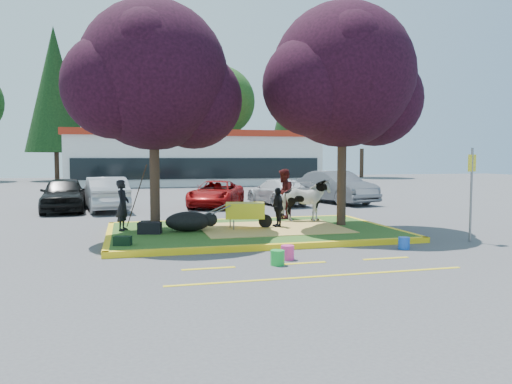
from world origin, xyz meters
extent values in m
plane|color=#424244|center=(0.00, 0.00, 0.00)|extent=(90.00, 90.00, 0.00)
cube|color=#224A17|center=(0.00, 0.00, 0.07)|extent=(8.00, 5.00, 0.15)
cube|color=yellow|center=(0.00, -2.58, 0.07)|extent=(8.30, 0.16, 0.15)
cube|color=yellow|center=(0.00, 2.58, 0.07)|extent=(8.30, 0.16, 0.15)
cube|color=yellow|center=(-4.08, 0.00, 0.07)|extent=(0.16, 5.30, 0.15)
cube|color=yellow|center=(4.08, 0.00, 0.07)|extent=(0.16, 5.30, 0.15)
cube|color=#EAC260|center=(0.60, 0.00, 0.15)|extent=(4.20, 3.00, 0.01)
cylinder|color=black|center=(-2.80, 0.40, 1.91)|extent=(0.28, 0.28, 3.53)
sphere|color=black|center=(-2.80, 0.40, 4.56)|extent=(4.20, 4.20, 4.20)
sphere|color=black|center=(-1.64, 0.60, 3.93)|extent=(2.86, 2.86, 2.86)
sphere|color=black|center=(-3.85, 0.10, 4.18)|extent=(2.86, 2.86, 2.86)
cylinder|color=black|center=(2.90, 0.20, 2.00)|extent=(0.28, 0.28, 3.70)
sphere|color=black|center=(2.90, 0.20, 4.77)|extent=(4.40, 4.40, 4.40)
sphere|color=black|center=(4.11, 0.40, 4.11)|extent=(2.99, 2.99, 2.99)
sphere|color=black|center=(1.80, -0.10, 4.37)|extent=(2.99, 2.99, 2.99)
cube|color=yellow|center=(-2.00, -4.20, 0.00)|extent=(1.10, 0.12, 0.01)
cube|color=yellow|center=(0.00, -4.20, 0.00)|extent=(1.10, 0.12, 0.01)
cube|color=yellow|center=(2.00, -4.20, 0.00)|extent=(1.10, 0.12, 0.01)
cube|color=yellow|center=(0.00, -5.40, 0.00)|extent=(6.00, 0.10, 0.01)
cube|color=silver|center=(2.00, 28.00, 2.00)|extent=(20.00, 8.00, 4.00)
cube|color=#A52411|center=(2.00, 28.00, 4.15)|extent=(20.40, 8.40, 0.50)
cube|color=black|center=(2.00, 23.95, 1.40)|extent=(19.00, 0.10, 1.60)
cylinder|color=black|center=(-10.00, 37.00, 1.96)|extent=(0.44, 0.44, 3.92)
cone|color=black|center=(-10.00, 37.00, 8.68)|extent=(5.60, 5.60, 11.90)
cylinder|color=black|center=(-2.00, 38.50, 1.54)|extent=(0.44, 0.44, 3.08)
sphere|color=#143811|center=(-2.00, 38.50, 6.82)|extent=(6.16, 6.16, 6.16)
cylinder|color=black|center=(6.00, 37.50, 1.82)|extent=(0.44, 0.44, 3.64)
sphere|color=#143811|center=(6.00, 37.50, 8.06)|extent=(7.28, 7.28, 7.28)
cylinder|color=black|center=(14.00, 38.00, 1.75)|extent=(0.44, 0.44, 3.50)
cone|color=black|center=(14.00, 38.00, 7.75)|extent=(5.00, 5.00, 10.62)
cylinder|color=black|center=(22.00, 37.00, 1.61)|extent=(0.44, 0.44, 3.22)
sphere|color=#143811|center=(22.00, 37.00, 7.13)|extent=(6.44, 6.44, 6.44)
imported|color=white|center=(2.02, 1.19, 0.85)|extent=(1.79, 1.11, 1.40)
ellipsoid|color=black|center=(-1.89, 0.05, 0.43)|extent=(1.48, 1.12, 0.57)
imported|color=black|center=(-3.70, 0.69, 0.88)|extent=(0.49, 0.61, 1.46)
imported|color=#4C1516|center=(1.63, 2.14, 1.01)|extent=(0.96, 1.04, 1.71)
imported|color=black|center=(0.82, 0.21, 0.75)|extent=(0.36, 0.73, 1.20)
cylinder|color=black|center=(0.41, 0.12, 0.35)|extent=(0.42, 0.17, 0.41)
cylinder|color=slate|center=(-0.61, -0.13, 0.30)|extent=(0.04, 0.04, 0.29)
cylinder|color=slate|center=(-0.61, 0.37, 0.30)|extent=(0.04, 0.04, 0.29)
cube|color=gold|center=(-0.21, 0.12, 0.69)|extent=(1.25, 0.91, 0.45)
cylinder|color=slate|center=(-1.06, -0.13, 0.72)|extent=(0.73, 0.20, 0.37)
cylinder|color=slate|center=(-1.06, 0.37, 0.72)|extent=(0.73, 0.20, 0.37)
cube|color=black|center=(-2.98, -0.14, 0.31)|extent=(0.69, 0.48, 0.32)
cube|color=black|center=(-3.70, -1.84, 0.26)|extent=(0.46, 0.35, 0.22)
cylinder|color=slate|center=(5.28, -2.78, 1.25)|extent=(0.06, 0.06, 2.51)
cube|color=yellow|center=(5.28, -2.78, 2.11)|extent=(0.34, 0.16, 0.45)
cylinder|color=green|center=(-0.55, -4.24, 0.16)|extent=(0.33, 0.33, 0.32)
cylinder|color=#F73694|center=(-0.17, -3.75, 0.16)|extent=(0.31, 0.31, 0.32)
cylinder|color=blue|center=(3.01, -3.28, 0.15)|extent=(0.33, 0.33, 0.30)
imported|color=black|center=(-6.13, 7.97, 0.72)|extent=(1.94, 4.31, 1.44)
imported|color=#B0B2B8|center=(-4.44, 7.85, 0.72)|extent=(2.13, 4.52, 1.43)
imported|color=maroon|center=(0.37, 8.29, 0.60)|extent=(3.51, 4.73, 1.19)
imported|color=silver|center=(3.43, 8.69, 0.61)|extent=(2.45, 4.45, 1.22)
imported|color=slate|center=(6.45, 8.63, 0.79)|extent=(2.71, 5.06, 1.58)
camera|label=1|loc=(-3.59, -14.11, 2.26)|focal=35.00mm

